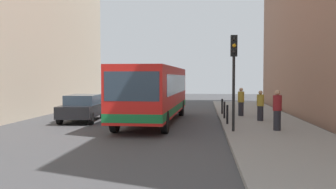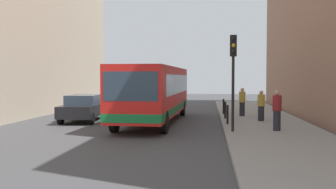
% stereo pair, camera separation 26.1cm
% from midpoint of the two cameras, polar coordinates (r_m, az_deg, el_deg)
% --- Properties ---
extents(ground_plane, '(80.00, 80.00, 0.00)m').
position_cam_midpoint_polar(ground_plane, '(17.84, -2.47, -5.36)').
color(ground_plane, '#424244').
extents(sidewalk, '(4.40, 40.00, 0.15)m').
position_cam_midpoint_polar(sidewalk, '(17.92, 14.97, -5.16)').
color(sidewalk, gray).
rests_on(sidewalk, ground).
extents(bus, '(2.90, 11.10, 3.00)m').
position_cam_midpoint_polar(bus, '(20.84, -2.42, 0.54)').
color(bus, red).
rests_on(bus, ground).
extents(car_beside_bus, '(2.06, 4.49, 1.48)m').
position_cam_midpoint_polar(car_beside_bus, '(22.00, -12.90, -1.87)').
color(car_beside_bus, black).
rests_on(car_beside_bus, ground).
extents(traffic_light, '(0.28, 0.33, 4.10)m').
position_cam_midpoint_polar(traffic_light, '(16.52, 9.33, 4.43)').
color(traffic_light, black).
rests_on(traffic_light, sidewalk).
extents(bollard_near, '(0.11, 0.11, 0.95)m').
position_cam_midpoint_polar(bollard_near, '(19.15, 8.45, -2.96)').
color(bollard_near, black).
rests_on(bollard_near, sidewalk).
extents(bollard_mid, '(0.11, 0.11, 0.95)m').
position_cam_midpoint_polar(bollard_mid, '(21.80, 8.07, -2.29)').
color(bollard_mid, black).
rests_on(bollard_mid, sidewalk).
extents(bollard_far, '(0.11, 0.11, 0.95)m').
position_cam_midpoint_polar(bollard_far, '(24.46, 7.77, -1.76)').
color(bollard_far, black).
rests_on(bollard_far, sidewalk).
extents(pedestrian_near_signal, '(0.38, 0.38, 1.77)m').
position_cam_midpoint_polar(pedestrian_near_signal, '(17.27, 15.56, -2.25)').
color(pedestrian_near_signal, '#26262D').
rests_on(pedestrian_near_signal, sidewalk).
extents(pedestrian_mid_sidewalk, '(0.38, 0.38, 1.61)m').
position_cam_midpoint_polar(pedestrian_mid_sidewalk, '(20.93, 13.26, -1.64)').
color(pedestrian_mid_sidewalk, '#26262D').
rests_on(pedestrian_mid_sidewalk, sidewalk).
extents(pedestrian_far_sidewalk, '(0.38, 0.38, 1.69)m').
position_cam_midpoint_polar(pedestrian_far_sidewalk, '(23.36, 10.51, -1.08)').
color(pedestrian_far_sidewalk, '#26262D').
rests_on(pedestrian_far_sidewalk, sidewalk).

